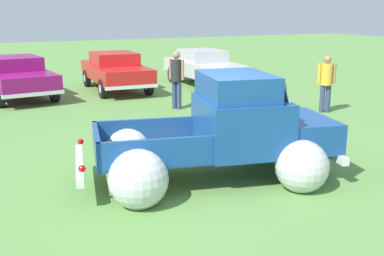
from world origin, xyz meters
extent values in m
plane|color=#609347|center=(0.00, 0.00, 0.00)|extent=(80.00, 80.00, 0.00)
cylinder|color=black|center=(1.61, 0.51, 0.38)|extent=(0.79, 0.39, 0.76)
cylinder|color=silver|center=(1.61, 0.51, 0.38)|extent=(0.39, 0.31, 0.34)
cylinder|color=black|center=(1.21, -1.18, 0.38)|extent=(0.79, 0.39, 0.76)
cylinder|color=silver|center=(1.21, -1.18, 0.38)|extent=(0.39, 0.31, 0.34)
cylinder|color=black|center=(-1.11, 1.16, 0.38)|extent=(0.79, 0.39, 0.76)
cylinder|color=silver|center=(-1.11, 1.16, 0.38)|extent=(0.39, 0.31, 0.34)
cylinder|color=black|center=(-1.51, -0.54, 0.38)|extent=(0.79, 0.39, 0.76)
cylinder|color=silver|center=(-1.51, -0.54, 0.38)|extent=(0.39, 0.31, 0.34)
sphere|color=silver|center=(-1.10, 1.20, 0.44)|extent=(1.15, 1.15, 0.96)
sphere|color=silver|center=(-1.52, -0.59, 0.44)|extent=(1.15, 1.15, 0.96)
cube|color=olive|center=(-0.92, 0.22, 0.54)|extent=(2.35, 1.97, 0.04)
cube|color=#19478C|center=(-0.76, 0.93, 0.77)|extent=(2.01, 0.55, 0.50)
cube|color=#19478C|center=(-1.09, -0.49, 0.77)|extent=(2.01, 0.55, 0.50)
cube|color=#19478C|center=(0.03, -0.01, 0.77)|extent=(0.43, 1.52, 0.50)
cube|color=#19478C|center=(-1.88, 0.44, 0.77)|extent=(0.43, 1.52, 0.50)
cube|color=#19478C|center=(0.63, -0.15, 0.99)|extent=(1.80, 1.99, 0.95)
cube|color=#19478C|center=(0.54, -0.13, 1.70)|extent=(1.47, 1.76, 0.45)
cube|color=#8CADB7|center=(1.16, -0.27, 1.68)|extent=(0.48, 1.46, 0.38)
cube|color=#19478C|center=(1.65, -0.39, 0.80)|extent=(1.59, 1.86, 0.55)
sphere|color=silver|center=(1.62, 0.54, 0.42)|extent=(1.11, 1.11, 0.92)
sphere|color=silver|center=(1.21, -1.21, 0.42)|extent=(1.11, 1.11, 0.92)
cube|color=silver|center=(-2.18, 0.51, 0.46)|extent=(0.57, 1.95, 0.14)
cube|color=silver|center=(2.18, -0.51, 0.46)|extent=(0.57, 1.95, 0.14)
sphere|color=red|center=(-1.96, 1.27, 0.64)|extent=(0.13, 0.13, 0.11)
sphere|color=red|center=(-2.32, -0.27, 0.64)|extent=(0.13, 0.13, 0.11)
cylinder|color=black|center=(-0.98, 8.84, 0.33)|extent=(0.27, 0.68, 0.66)
cylinder|color=silver|center=(-0.98, 8.84, 0.33)|extent=(0.24, 0.32, 0.30)
cylinder|color=black|center=(-2.71, 8.66, 0.33)|extent=(0.27, 0.68, 0.66)
cylinder|color=silver|center=(-2.71, 8.66, 0.33)|extent=(0.24, 0.32, 0.30)
cylinder|color=black|center=(-1.27, 11.63, 0.33)|extent=(0.27, 0.68, 0.66)
cylinder|color=silver|center=(-1.27, 11.63, 0.33)|extent=(0.24, 0.32, 0.30)
cube|color=#8C1466|center=(-1.99, 10.15, 0.71)|extent=(2.30, 4.56, 0.55)
cube|color=#8C1466|center=(-2.01, 10.32, 1.21)|extent=(1.80, 2.00, 0.45)
cube|color=silver|center=(-2.22, 12.29, 0.45)|extent=(1.92, 0.30, 0.12)
cube|color=silver|center=(-1.77, 8.00, 0.45)|extent=(1.92, 0.30, 0.12)
cylinder|color=black|center=(2.33, 8.67, 0.33)|extent=(0.24, 0.67, 0.66)
cylinder|color=silver|center=(2.33, 8.67, 0.33)|extent=(0.23, 0.31, 0.30)
cylinder|color=black|center=(0.66, 8.77, 0.33)|extent=(0.24, 0.67, 0.66)
cylinder|color=silver|center=(0.66, 8.77, 0.33)|extent=(0.23, 0.31, 0.30)
cylinder|color=black|center=(2.51, 11.48, 0.33)|extent=(0.24, 0.67, 0.66)
cylinder|color=silver|center=(2.51, 11.48, 0.33)|extent=(0.23, 0.31, 0.30)
cylinder|color=black|center=(0.84, 11.58, 0.33)|extent=(0.24, 0.67, 0.66)
cylinder|color=silver|center=(0.84, 11.58, 0.33)|extent=(0.23, 0.31, 0.30)
cube|color=red|center=(1.59, 10.13, 0.71)|extent=(2.06, 4.50, 0.55)
cube|color=red|center=(1.60, 10.30, 1.21)|extent=(1.66, 1.94, 0.45)
cube|color=silver|center=(1.72, 12.28, 0.45)|extent=(1.86, 0.21, 0.12)
cube|color=silver|center=(1.45, 7.97, 0.45)|extent=(1.86, 0.21, 0.12)
cylinder|color=black|center=(5.86, 8.15, 0.33)|extent=(0.23, 0.67, 0.66)
cylinder|color=silver|center=(5.86, 8.15, 0.33)|extent=(0.23, 0.31, 0.30)
cylinder|color=black|center=(4.25, 8.24, 0.33)|extent=(0.23, 0.67, 0.66)
cylinder|color=silver|center=(4.25, 8.24, 0.33)|extent=(0.23, 0.31, 0.30)
cylinder|color=black|center=(6.00, 11.03, 0.33)|extent=(0.23, 0.67, 0.66)
cylinder|color=silver|center=(6.00, 11.03, 0.33)|extent=(0.23, 0.31, 0.30)
cylinder|color=black|center=(4.40, 11.12, 0.33)|extent=(0.23, 0.67, 0.66)
cylinder|color=silver|center=(4.40, 11.12, 0.33)|extent=(0.23, 0.31, 0.30)
cube|color=silver|center=(5.13, 9.64, 0.71)|extent=(1.96, 4.59, 0.55)
cube|color=silver|center=(5.14, 9.82, 1.21)|extent=(1.58, 1.97, 0.45)
cube|color=silver|center=(5.24, 11.85, 0.45)|extent=(1.79, 0.19, 0.12)
cube|color=silver|center=(5.01, 7.42, 0.45)|extent=(1.79, 0.19, 0.12)
cylinder|color=navy|center=(6.03, 3.44, 0.42)|extent=(0.21, 0.21, 0.83)
cylinder|color=navy|center=(5.88, 3.52, 0.42)|extent=(0.21, 0.21, 0.83)
cylinder|color=gold|center=(5.95, 3.48, 1.14)|extent=(0.47, 0.47, 0.62)
cylinder|color=#A87A56|center=(6.14, 3.37, 1.17)|extent=(0.12, 0.12, 0.59)
cylinder|color=gold|center=(5.76, 3.59, 1.17)|extent=(0.12, 0.12, 0.59)
sphere|color=#A87A56|center=(5.95, 3.48, 1.60)|extent=(0.31, 0.31, 0.23)
cylinder|color=navy|center=(2.24, 5.88, 0.43)|extent=(0.21, 0.21, 0.87)
cylinder|color=navy|center=(2.14, 6.02, 0.43)|extent=(0.21, 0.21, 0.87)
cylinder|color=#26262B|center=(2.19, 5.95, 1.20)|extent=(0.47, 0.47, 0.65)
cylinder|color=#A87A56|center=(2.31, 5.77, 1.23)|extent=(0.13, 0.13, 0.62)
cylinder|color=#A87A56|center=(2.06, 6.13, 1.23)|extent=(0.13, 0.13, 0.62)
sphere|color=#A87A56|center=(2.19, 5.95, 1.67)|extent=(0.33, 0.33, 0.24)
cube|color=black|center=(3.20, 1.75, 0.01)|extent=(0.36, 0.36, 0.03)
cone|color=orange|center=(3.20, 1.75, 0.33)|extent=(0.28, 0.28, 0.60)
cylinder|color=white|center=(3.20, 1.75, 0.42)|extent=(0.17, 0.17, 0.08)
camera|label=1|loc=(-3.93, -7.21, 3.03)|focal=44.36mm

